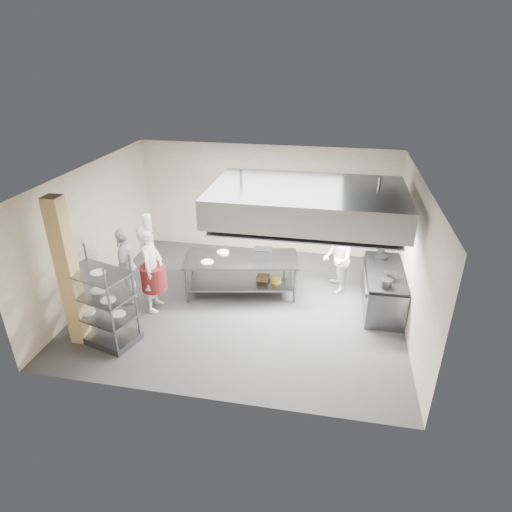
% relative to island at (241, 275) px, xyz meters
% --- Properties ---
extents(floor, '(7.00, 7.00, 0.00)m').
position_rel_island_xyz_m(floor, '(0.15, -0.50, -0.46)').
color(floor, '#343437').
rests_on(floor, ground).
extents(ceiling, '(7.00, 7.00, 0.00)m').
position_rel_island_xyz_m(ceiling, '(0.15, -0.50, 2.54)').
color(ceiling, silver).
rests_on(ceiling, wall_back).
extents(wall_back, '(7.00, 0.00, 7.00)m').
position_rel_island_xyz_m(wall_back, '(0.15, 2.50, 1.04)').
color(wall_back, '#B5A58F').
rests_on(wall_back, ground).
extents(wall_left, '(0.00, 6.00, 6.00)m').
position_rel_island_xyz_m(wall_left, '(-3.35, -0.50, 1.04)').
color(wall_left, '#B5A58F').
rests_on(wall_left, ground).
extents(wall_right, '(0.00, 6.00, 6.00)m').
position_rel_island_xyz_m(wall_right, '(3.65, -0.50, 1.04)').
color(wall_right, '#B5A58F').
rests_on(wall_right, ground).
extents(column, '(0.30, 0.30, 3.00)m').
position_rel_island_xyz_m(column, '(-2.75, -2.40, 1.04)').
color(column, '#DBB570').
rests_on(column, floor).
extents(exhaust_hood, '(4.00, 2.50, 0.60)m').
position_rel_island_xyz_m(exhaust_hood, '(1.45, -0.10, 1.94)').
color(exhaust_hood, slate).
rests_on(exhaust_hood, ceiling).
extents(hood_strip_a, '(1.60, 0.12, 0.04)m').
position_rel_island_xyz_m(hood_strip_a, '(0.55, -0.10, 1.62)').
color(hood_strip_a, white).
rests_on(hood_strip_a, exhaust_hood).
extents(hood_strip_b, '(1.60, 0.12, 0.04)m').
position_rel_island_xyz_m(hood_strip_b, '(2.35, -0.10, 1.62)').
color(hood_strip_b, white).
rests_on(hood_strip_b, exhaust_hood).
extents(wall_shelf, '(1.50, 0.28, 0.04)m').
position_rel_island_xyz_m(wall_shelf, '(1.95, 2.34, 1.04)').
color(wall_shelf, slate).
rests_on(wall_shelf, wall_back).
extents(island, '(2.76, 1.56, 0.91)m').
position_rel_island_xyz_m(island, '(0.00, 0.00, 0.00)').
color(island, slate).
rests_on(island, floor).
extents(island_worktop, '(2.76, 1.56, 0.06)m').
position_rel_island_xyz_m(island_worktop, '(0.00, 0.00, 0.42)').
color(island_worktop, slate).
rests_on(island_worktop, island).
extents(island_undershelf, '(2.54, 1.41, 0.04)m').
position_rel_island_xyz_m(island_undershelf, '(0.00, 0.00, -0.16)').
color(island_undershelf, slate).
rests_on(island_undershelf, island).
extents(pass_rack, '(1.40, 1.05, 1.86)m').
position_rel_island_xyz_m(pass_rack, '(-2.25, -2.29, 0.48)').
color(pass_rack, slate).
rests_on(pass_rack, floor).
extents(cooking_range, '(0.80, 2.00, 0.84)m').
position_rel_island_xyz_m(cooking_range, '(3.23, -0.00, -0.04)').
color(cooking_range, slate).
rests_on(cooking_range, floor).
extents(range_top, '(0.78, 1.96, 0.06)m').
position_rel_island_xyz_m(range_top, '(3.23, -0.00, 0.41)').
color(range_top, black).
rests_on(range_top, cooking_range).
extents(chef_head, '(0.53, 0.76, 1.97)m').
position_rel_island_xyz_m(chef_head, '(-1.75, -1.03, 0.53)').
color(chef_head, silver).
rests_on(chef_head, floor).
extents(chef_line, '(0.75, 0.90, 1.68)m').
position_rel_island_xyz_m(chef_line, '(2.19, 0.52, 0.38)').
color(chef_line, silver).
rests_on(chef_line, floor).
extents(chef_plating, '(0.67, 1.12, 1.78)m').
position_rel_island_xyz_m(chef_plating, '(-2.45, -0.81, 0.44)').
color(chef_plating, silver).
rests_on(chef_plating, floor).
extents(griddle, '(0.44, 0.36, 0.20)m').
position_rel_island_xyz_m(griddle, '(0.49, 0.11, 0.56)').
color(griddle, slate).
rests_on(griddle, island_worktop).
extents(wicker_basket, '(0.30, 0.22, 0.13)m').
position_rel_island_xyz_m(wicker_basket, '(0.51, 0.10, -0.07)').
color(wicker_basket, olive).
rests_on(wicker_basket, island_undershelf).
extents(stockpot, '(0.25, 0.25, 0.17)m').
position_rel_island_xyz_m(stockpot, '(3.27, -0.39, 0.53)').
color(stockpot, gray).
rests_on(stockpot, range_top).
extents(plate_stack, '(0.28, 0.28, 0.05)m').
position_rel_island_xyz_m(plate_stack, '(-2.25, -2.29, 0.14)').
color(plate_stack, white).
rests_on(plate_stack, pass_rack).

